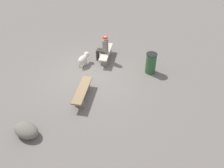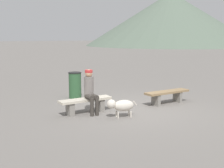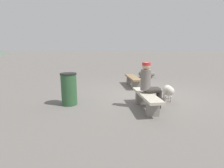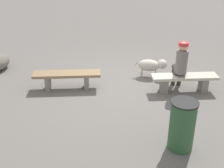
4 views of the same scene
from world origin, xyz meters
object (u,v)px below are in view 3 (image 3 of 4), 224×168
seated_person (149,82)px  trash_bin (69,89)px  bench_right (146,98)px  boulder (147,74)px  dog (168,91)px  bench_left (133,79)px

seated_person → trash_bin: (-0.35, -2.29, -0.26)m
trash_bin → seated_person: bearing=81.4°
bench_right → seated_person: bearing=139.6°
seated_person → boulder: 5.21m
dog → bench_left: bearing=-148.9°
boulder → bench_right: bearing=-13.0°
bench_left → bench_right: (2.92, -0.07, -0.01)m
seated_person → trash_bin: bearing=-98.8°
dog → trash_bin: (0.26, -3.08, 0.13)m
bench_right → trash_bin: bearing=-107.4°
bench_right → dog: (-0.72, 0.87, 0.04)m
bench_left → boulder: 2.53m
dog → boulder: 4.47m
bench_right → seated_person: seated_person is taller
dog → trash_bin: bearing=-74.0°
bench_right → boulder: same height
bench_left → seated_person: 2.83m
bench_left → trash_bin: trash_bin is taller
trash_bin → bench_left: bearing=137.0°
dog → boulder: dog is taller
bench_left → dog: (2.20, 0.79, 0.03)m
seated_person → dog: 1.06m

